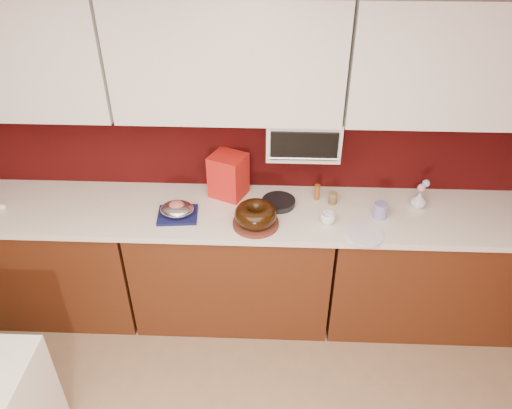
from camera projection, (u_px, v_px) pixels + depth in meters
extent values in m
cube|color=white|center=(88.00, 88.00, 0.72)|extent=(4.00, 4.50, 0.02)
cube|color=#390807|center=(233.00, 140.00, 3.28)|extent=(4.00, 0.02, 2.50)
cube|color=#512510|center=(46.00, 260.00, 3.54)|extent=(1.31, 0.58, 0.86)
cube|color=#512510|center=(233.00, 265.00, 3.50)|extent=(1.31, 0.58, 0.86)
cube|color=#512510|center=(424.00, 270.00, 3.45)|extent=(1.31, 0.58, 0.86)
cube|color=white|center=(231.00, 213.00, 3.24)|extent=(4.00, 0.62, 0.04)
cube|color=white|center=(228.00, 58.00, 2.81)|extent=(1.31, 0.33, 0.70)
cube|color=white|center=(468.00, 61.00, 2.76)|extent=(1.31, 0.33, 0.70)
cube|color=white|center=(303.00, 134.00, 3.08)|extent=(0.45, 0.30, 0.25)
cube|color=black|center=(304.00, 146.00, 2.95)|extent=(0.40, 0.02, 0.18)
cylinder|color=silver|center=(304.00, 159.00, 2.98)|extent=(0.42, 0.02, 0.02)
cylinder|color=#5E281C|center=(256.00, 223.00, 3.09)|extent=(0.34, 0.34, 0.03)
torus|color=black|center=(256.00, 214.00, 3.05)|extent=(0.34, 0.34, 0.11)
cube|color=#131648|center=(178.00, 215.00, 3.17)|extent=(0.27, 0.23, 0.02)
ellipsoid|color=silver|center=(177.00, 209.00, 3.15)|extent=(0.25, 0.23, 0.08)
ellipsoid|color=#C06757|center=(177.00, 206.00, 3.13)|extent=(0.12, 0.11, 0.07)
cube|color=#B20B1D|center=(228.00, 175.00, 3.30)|extent=(0.28, 0.27, 0.30)
cylinder|color=black|center=(279.00, 202.00, 3.27)|extent=(0.28, 0.28, 0.04)
imported|color=white|center=(328.00, 217.00, 3.09)|extent=(0.09, 0.09, 0.09)
cylinder|color=navy|center=(380.00, 210.00, 3.14)|extent=(0.10, 0.10, 0.10)
imported|color=silver|center=(419.00, 199.00, 3.23)|extent=(0.11, 0.11, 0.12)
sphere|color=pink|center=(421.00, 188.00, 3.18)|extent=(0.05, 0.05, 0.05)
sphere|color=#8BB2DE|center=(426.00, 183.00, 3.18)|extent=(0.05, 0.05, 0.05)
cylinder|color=white|center=(365.00, 235.00, 3.00)|extent=(0.29, 0.29, 0.01)
cylinder|color=brown|center=(317.00, 192.00, 3.30)|extent=(0.05, 0.05, 0.11)
cylinder|color=olive|center=(333.00, 198.00, 3.27)|extent=(0.07, 0.07, 0.08)
ellipsoid|color=white|center=(2.00, 207.00, 3.22)|extent=(0.06, 0.05, 0.04)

